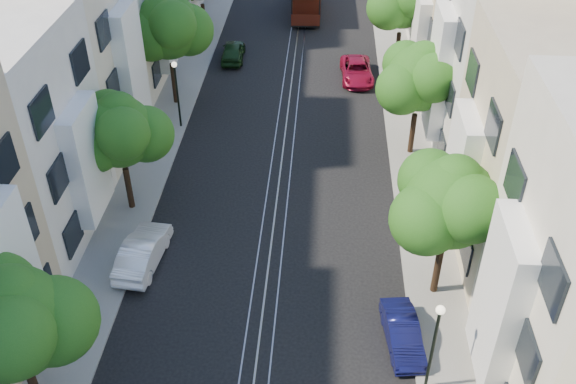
% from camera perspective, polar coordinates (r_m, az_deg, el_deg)
% --- Properties ---
extents(ground, '(200.00, 200.00, 0.00)m').
position_cam_1_polar(ground, '(43.75, 0.28, 9.49)').
color(ground, black).
rests_on(ground, ground).
extents(sidewalk_east, '(2.50, 80.00, 0.12)m').
position_cam_1_polar(sidewalk_east, '(43.96, 9.88, 9.16)').
color(sidewalk_east, gray).
rests_on(sidewalk_east, ground).
extents(sidewalk_west, '(2.50, 80.00, 0.12)m').
position_cam_1_polar(sidewalk_west, '(44.67, -9.18, 9.70)').
color(sidewalk_west, gray).
rests_on(sidewalk_west, ground).
extents(rail_left, '(0.06, 80.00, 0.02)m').
position_cam_1_polar(rail_left, '(43.77, -0.45, 9.52)').
color(rail_left, gray).
rests_on(rail_left, ground).
extents(rail_slot, '(0.06, 80.00, 0.02)m').
position_cam_1_polar(rail_slot, '(43.74, 0.28, 9.50)').
color(rail_slot, gray).
rests_on(rail_slot, ground).
extents(rail_right, '(0.06, 80.00, 0.02)m').
position_cam_1_polar(rail_right, '(43.72, 1.01, 9.48)').
color(rail_right, gray).
rests_on(rail_right, ground).
extents(lane_line, '(0.08, 80.00, 0.01)m').
position_cam_1_polar(lane_line, '(43.75, 0.28, 9.49)').
color(lane_line, tan).
rests_on(lane_line, ground).
extents(townhouses_east, '(7.75, 72.00, 12.00)m').
position_cam_1_polar(townhouses_east, '(42.64, 17.00, 14.82)').
color(townhouses_east, beige).
rests_on(townhouses_east, ground).
extents(townhouses_west, '(7.75, 72.00, 11.76)m').
position_cam_1_polar(townhouses_west, '(43.88, -15.98, 15.45)').
color(townhouses_west, silver).
rests_on(townhouses_west, ground).
extents(tree_e_b, '(4.93, 4.08, 6.68)m').
position_cam_1_polar(tree_e_b, '(25.48, 14.30, -1.10)').
color(tree_e_b, black).
rests_on(tree_e_b, ground).
extents(tree_e_c, '(4.84, 3.99, 6.52)m').
position_cam_1_polar(tree_e_c, '(34.83, 11.71, 9.77)').
color(tree_e_c, black).
rests_on(tree_e_c, ground).
extents(tree_e_d, '(5.01, 4.16, 6.85)m').
position_cam_1_polar(tree_e_d, '(44.80, 10.24, 16.37)').
color(tree_e_d, black).
rests_on(tree_e_d, ground).
extents(tree_w_a, '(4.93, 4.08, 6.68)m').
position_cam_1_polar(tree_w_a, '(21.91, -23.29, -10.79)').
color(tree_w_a, black).
rests_on(tree_w_a, ground).
extents(tree_w_b, '(4.72, 3.87, 6.27)m').
position_cam_1_polar(tree_w_b, '(30.74, -14.71, 5.08)').
color(tree_w_b, black).
rests_on(tree_w_b, ground).
extents(tree_w_c, '(5.13, 4.28, 7.09)m').
position_cam_1_polar(tree_w_c, '(39.94, -10.56, 14.16)').
color(tree_w_c, black).
rests_on(tree_w_c, ground).
extents(lamp_east, '(0.32, 0.32, 4.16)m').
position_cam_1_polar(lamp_east, '(22.96, 12.96, -12.37)').
color(lamp_east, black).
rests_on(lamp_east, ground).
extents(lamp_west, '(0.32, 0.32, 4.16)m').
position_cam_1_polar(lamp_west, '(38.01, -9.89, 9.36)').
color(lamp_west, black).
rests_on(lamp_west, ground).
extents(parked_car_e_mid, '(1.66, 3.60, 1.14)m').
position_cam_1_polar(parked_car_e_mid, '(25.89, 10.14, -12.25)').
color(parked_car_e_mid, '#0C0E3C').
rests_on(parked_car_e_mid, ground).
extents(parked_car_e_far, '(2.32, 4.57, 1.24)m').
position_cam_1_polar(parked_car_e_far, '(44.52, 6.14, 10.67)').
color(parked_car_e_far, maroon).
rests_on(parked_car_e_far, ground).
extents(parked_car_w_mid, '(1.85, 4.30, 1.38)m').
position_cam_1_polar(parked_car_w_mid, '(29.42, -12.77, -5.16)').
color(parked_car_w_mid, white).
rests_on(parked_car_w_mid, ground).
extents(parked_car_w_far, '(1.69, 3.93, 1.32)m').
position_cam_1_polar(parked_car_w_far, '(47.24, -4.91, 12.36)').
color(parked_car_w_far, black).
rests_on(parked_car_w_far, ground).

